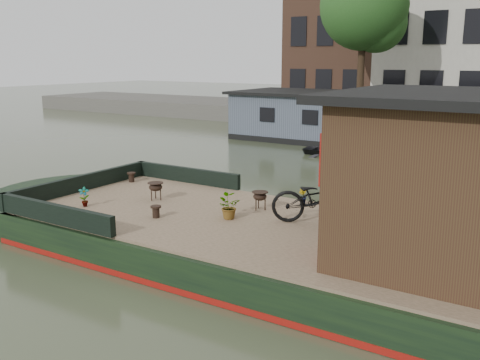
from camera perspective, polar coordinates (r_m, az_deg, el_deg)
The scene contains 17 objects.
ground at distance 9.20m, azimuth 9.40°, elevation -9.84°, with size 120.00×120.00×0.00m, color #2F3723.
houseboat_hull at distance 9.66m, azimuth 2.13°, elevation -6.83°, with size 14.01×4.02×0.60m.
houseboat_deck at distance 8.98m, azimuth 9.54°, elevation -6.16°, with size 11.80×3.80×0.05m, color #947A5B.
bow_bulwark at distance 11.75m, azimuth -13.77°, elevation -0.81°, with size 3.00×4.00×0.35m.
cabin at distance 8.10m, azimuth 24.24°, elevation -0.01°, with size 4.00×3.50×2.42m.
bicycle at distance 9.56m, azimuth 8.54°, elevation -1.99°, with size 0.60×1.71×0.90m, color black.
potted_plant_a at distance 11.01m, azimuth -16.29°, elevation -1.75°, with size 0.21×0.14×0.39m, color #955A2A.
potted_plant_b at distance 10.85m, azimuth 6.68°, elevation -1.69°, with size 0.18×0.15×0.33m, color brown.
potted_plant_c at distance 9.77m, azimuth -1.33°, elevation -2.86°, with size 0.41×0.36×0.46m, color #A55730.
potted_plant_d at distance 9.99m, azimuth 13.55°, elevation -2.81°, with size 0.27×0.27×0.48m, color maroon.
brazier_front at distance 11.22m, azimuth -8.98°, elevation -1.18°, with size 0.34×0.34×0.37m, color black, non-canonical shape.
brazier_rear at distance 10.37m, azimuth 2.13°, elevation -2.21°, with size 0.33×0.33×0.36m, color black, non-canonical shape.
bollard_port at distance 12.98m, azimuth -11.50°, elevation 0.30°, with size 0.20×0.20×0.23m, color black.
bollard_stbd at distance 9.99m, azimuth -8.95°, elevation -3.36°, with size 0.20×0.20×0.22m, color black.
dinghy at distance 20.26m, azimuth 10.72°, elevation 3.40°, with size 1.98×2.77×0.57m, color black.
far_houseboat at distance 22.25m, azimuth 23.94°, elevation 5.13°, with size 20.40×4.40×2.11m.
tree_left at distance 28.69m, azimuth 13.39°, elevation 17.22°, with size 4.40×4.40×7.40m.
Camera 1 is at (3.24, -7.86, 3.51)m, focal length 40.00 mm.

